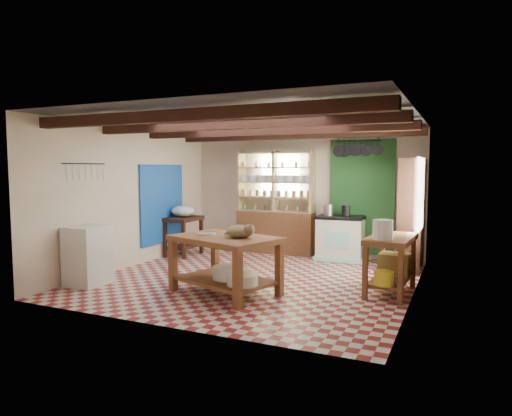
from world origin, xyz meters
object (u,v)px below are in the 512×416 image
at_px(cat, 240,231).
at_px(right_counter, 391,265).
at_px(prep_table, 184,236).
at_px(white_cabinet, 88,255).
at_px(work_table, 225,265).
at_px(stove, 340,238).

bearing_deg(cat, right_counter, 35.94).
bearing_deg(prep_table, white_cabinet, -91.40).
xyz_separation_m(prep_table, white_cabinet, (-0.02, -2.66, 0.06)).
bearing_deg(cat, work_table, -178.69).
distance_m(work_table, prep_table, 3.12).
bearing_deg(prep_table, right_counter, -16.37).
height_order(stove, cat, cat).
height_order(work_table, white_cabinet, white_cabinet).
relative_size(white_cabinet, right_counter, 0.79).
relative_size(work_table, right_counter, 1.27).
xyz_separation_m(prep_table, cat, (2.44, -2.25, 0.53)).
height_order(white_cabinet, cat, cat).
bearing_deg(cat, stove, 85.54).
xyz_separation_m(work_table, right_counter, (2.19, 1.02, -0.00)).
bearing_deg(work_table, right_counter, 42.51).
relative_size(stove, cat, 2.20).
relative_size(prep_table, white_cabinet, 0.88).
xyz_separation_m(stove, right_counter, (1.27, -2.10, -0.02)).
xyz_separation_m(stove, cat, (-0.68, -3.15, 0.49)).
distance_m(stove, cat, 3.26).
bearing_deg(stove, white_cabinet, -133.43).
bearing_deg(stove, right_counter, -60.98).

